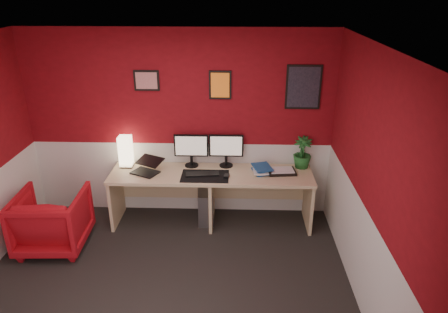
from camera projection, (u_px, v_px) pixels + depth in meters
ground at (163, 293)px, 4.29m from camera, size 4.00×3.50×0.01m
ceiling at (144, 49)px, 3.31m from camera, size 4.00×3.50×0.01m
wall_back at (180, 126)px, 5.41m from camera, size 4.00×0.01×2.50m
wall_right at (373, 190)px, 3.74m from camera, size 0.01×3.50×2.50m
wainscot_back at (182, 177)px, 5.70m from camera, size 4.00×0.01×1.00m
wainscot_right at (362, 258)px, 4.03m from camera, size 0.01×3.50×1.00m
desk at (212, 198)px, 5.43m from camera, size 2.60×0.65×0.73m
shoji_lamp at (126, 152)px, 5.40m from camera, size 0.16×0.16×0.40m
laptop at (145, 165)px, 5.24m from camera, size 0.40×0.35×0.22m
monitor_left at (191, 146)px, 5.38m from camera, size 0.45×0.06×0.58m
monitor_right at (226, 146)px, 5.38m from camera, size 0.45×0.06×0.58m
desk_mat at (205, 176)px, 5.20m from camera, size 0.60×0.38×0.01m
keyboard at (202, 174)px, 5.23m from camera, size 0.43×0.19×0.02m
mouse at (227, 176)px, 5.16m from camera, size 0.08×0.11×0.03m
book_bottom at (254, 172)px, 5.28m from camera, size 0.26×0.31×0.03m
book_middle at (253, 171)px, 5.27m from camera, size 0.20×0.27×0.02m
book_top at (254, 168)px, 5.27m from camera, size 0.29×0.34×0.03m
zen_tray at (282, 171)px, 5.29m from camera, size 0.37×0.28×0.03m
potted_plant at (302, 153)px, 5.37m from camera, size 0.29×0.29×0.42m
pc_tower at (206, 205)px, 5.55m from camera, size 0.23×0.46×0.45m
armchair at (52, 220)px, 4.94m from camera, size 0.81×0.83×0.72m
art_left at (147, 80)px, 5.17m from camera, size 0.32×0.02×0.26m
art_center at (220, 85)px, 5.16m from camera, size 0.28×0.02×0.36m
art_right at (303, 87)px, 5.14m from camera, size 0.44×0.02×0.56m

